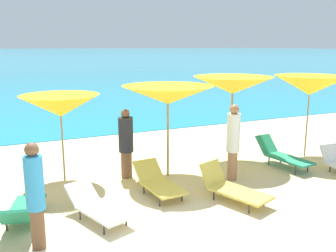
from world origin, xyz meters
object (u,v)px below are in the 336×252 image
(lounge_chair_0, at_px, (282,155))
(beachgoer_0, at_px, (126,142))
(lounge_chair_6, at_px, (232,187))
(umbrella_2, at_px, (60,106))
(lounge_chair_1, at_px, (97,206))
(umbrella_3, at_px, (168,95))
(beachgoer_4, at_px, (233,140))
(umbrella_5, at_px, (310,85))
(lounge_chair_3, at_px, (158,182))
(lounge_chair_2, at_px, (23,211))
(beachgoer_3, at_px, (35,193))
(umbrella_4, at_px, (233,85))

(lounge_chair_0, bearing_deg, beachgoer_0, 160.37)
(lounge_chair_6, bearing_deg, umbrella_2, 118.96)
(lounge_chair_1, bearing_deg, lounge_chair_6, -25.99)
(umbrella_3, relative_size, lounge_chair_1, 1.40)
(umbrella_2, distance_m, umbrella_3, 2.53)
(umbrella_2, distance_m, beachgoer_4, 4.13)
(lounge_chair_6, relative_size, beachgoer_0, 0.95)
(umbrella_5, relative_size, lounge_chair_3, 1.54)
(lounge_chair_2, height_order, beachgoer_4, beachgoer_4)
(umbrella_2, bearing_deg, lounge_chair_6, -41.58)
(beachgoer_4, bearing_deg, beachgoer_3, -163.76)
(umbrella_3, distance_m, umbrella_4, 2.15)
(umbrella_4, bearing_deg, umbrella_5, -12.88)
(umbrella_2, xyz_separation_m, lounge_chair_2, (-1.06, -2.01, -1.56))
(beachgoer_0, bearing_deg, lounge_chair_1, -1.31)
(beachgoer_0, bearing_deg, umbrella_3, 102.29)
(umbrella_3, xyz_separation_m, lounge_chair_1, (-2.19, -1.64, -1.77))
(lounge_chair_1, height_order, lounge_chair_6, lounge_chair_6)
(umbrella_2, bearing_deg, lounge_chair_0, -13.53)
(lounge_chair_1, bearing_deg, lounge_chair_3, 2.91)
(lounge_chair_0, xyz_separation_m, beachgoer_0, (-4.07, 0.93, 0.57))
(umbrella_5, distance_m, lounge_chair_3, 5.45)
(lounge_chair_0, bearing_deg, umbrella_3, 162.12)
(umbrella_4, height_order, lounge_chair_0, umbrella_4)
(lounge_chair_2, distance_m, beachgoer_0, 3.04)
(lounge_chair_2, bearing_deg, umbrella_5, -155.77)
(lounge_chair_1, bearing_deg, lounge_chair_0, -8.64)
(lounge_chair_3, bearing_deg, umbrella_3, 50.91)
(umbrella_3, xyz_separation_m, beachgoer_4, (1.29, -0.91, -1.04))
(umbrella_3, relative_size, lounge_chair_2, 1.33)
(umbrella_3, distance_m, lounge_chair_2, 4.10)
(lounge_chair_0, bearing_deg, umbrella_4, 128.03)
(lounge_chair_2, relative_size, beachgoer_4, 0.92)
(beachgoer_0, bearing_deg, lounge_chair_0, 107.68)
(lounge_chair_6, bearing_deg, beachgoer_3, 164.89)
(beachgoer_3, xyz_separation_m, beachgoer_4, (4.58, 1.33, 0.05))
(umbrella_5, relative_size, beachgoer_0, 1.38)
(umbrella_3, height_order, umbrella_5, umbrella_5)
(umbrella_4, bearing_deg, beachgoer_4, -122.25)
(lounge_chair_0, height_order, lounge_chair_3, lounge_chair_0)
(lounge_chair_6, bearing_deg, lounge_chair_2, 151.35)
(umbrella_2, distance_m, lounge_chair_0, 5.87)
(lounge_chair_6, xyz_separation_m, beachgoer_3, (-3.88, -0.29, 0.65))
(lounge_chair_3, height_order, beachgoer_0, beachgoer_0)
(umbrella_5, relative_size, beachgoer_3, 1.35)
(lounge_chair_2, relative_size, beachgoer_3, 0.97)
(beachgoer_3, bearing_deg, umbrella_3, -106.35)
(lounge_chair_2, bearing_deg, umbrella_3, -143.76)
(lounge_chair_2, bearing_deg, lounge_chair_3, -158.52)
(umbrella_5, height_order, lounge_chair_6, umbrella_5)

